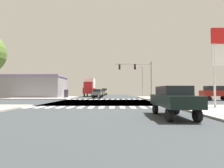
# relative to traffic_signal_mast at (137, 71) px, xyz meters

# --- Properties ---
(ground) EXTENTS (90.00, 90.00, 0.05)m
(ground) POSITION_rel_traffic_signal_mast_xyz_m (-5.76, -6.93, -5.11)
(ground) COLOR #2F3437
(sidewalk_corner_ne) EXTENTS (12.00, 12.00, 0.14)m
(sidewalk_corner_ne) POSITION_rel_traffic_signal_mast_xyz_m (7.24, 5.07, -5.01)
(sidewalk_corner_ne) COLOR gray
(sidewalk_corner_ne) RESTS_ON ground
(sidewalk_corner_nw) EXTENTS (12.00, 12.00, 0.14)m
(sidewalk_corner_nw) POSITION_rel_traffic_signal_mast_xyz_m (-18.76, 5.07, -5.01)
(sidewalk_corner_nw) COLOR gray
(sidewalk_corner_nw) RESTS_ON ground
(crosswalk_near) EXTENTS (13.50, 2.00, 0.01)m
(crosswalk_near) POSITION_rel_traffic_signal_mast_xyz_m (-6.01, -14.23, -5.08)
(crosswalk_near) COLOR silver
(crosswalk_near) RESTS_ON ground
(crosswalk_far) EXTENTS (13.50, 2.00, 0.01)m
(crosswalk_far) POSITION_rel_traffic_signal_mast_xyz_m (-6.01, 0.37, -5.08)
(crosswalk_far) COLOR silver
(crosswalk_far) RESTS_ON ground
(traffic_signal_mast) EXTENTS (6.67, 0.55, 6.88)m
(traffic_signal_mast) POSITION_rel_traffic_signal_mast_xyz_m (0.00, 0.00, 0.00)
(traffic_signal_mast) COLOR gray
(traffic_signal_mast) RESTS_ON ground
(gas_station_sign) EXTENTS (1.60, 0.20, 7.19)m
(gas_station_sign) POSITION_rel_traffic_signal_mast_xyz_m (5.16, -15.60, -0.16)
(gas_station_sign) COLOR silver
(gas_station_sign) RESTS_ON ground
(street_lamp) EXTENTS (1.78, 0.32, 7.19)m
(street_lamp) POSITION_rel_traffic_signal_mast_xyz_m (2.18, 8.97, -0.72)
(street_lamp) COLOR gray
(street_lamp) RESTS_ON ground
(bank_building) EXTENTS (16.11, 7.34, 4.99)m
(bank_building) POSITION_rel_traffic_signal_mast_xyz_m (-23.06, 7.59, -2.58)
(bank_building) COLOR gray
(bank_building) RESTS_ON ground
(sedan_nearside_1) EXTENTS (1.80, 4.30, 1.88)m
(sedan_nearside_1) POSITION_rel_traffic_signal_mast_xyz_m (-7.76, 22.93, -3.97)
(sedan_nearside_1) COLOR black
(sedan_nearside_1) RESTS_ON ground
(sedan_farside_2) EXTENTS (1.80, 4.30, 1.88)m
(sedan_farside_2) POSITION_rel_traffic_signal_mast_xyz_m (-7.76, 10.41, -3.97)
(sedan_farside_2) COLOR black
(sedan_farside_2) RESTS_ON ground
(pickup_crossing_1) EXTENTS (2.00, 5.10, 2.35)m
(pickup_crossing_1) POSITION_rel_traffic_signal_mast_xyz_m (-7.76, 32.77, -3.79)
(pickup_crossing_1) COLOR black
(pickup_crossing_1) RESTS_ON ground
(sedan_queued_3) EXTENTS (1.80, 4.30, 1.88)m
(sedan_queued_3) POSITION_rel_traffic_signal_mast_xyz_m (-0.76, -20.23, -3.97)
(sedan_queued_3) COLOR black
(sedan_queued_3) RESTS_ON ground
(sedan_leading_4) EXTENTS (1.80, 4.30, 1.88)m
(sedan_leading_4) POSITION_rel_traffic_signal_mast_xyz_m (-7.76, 4.36, -3.97)
(sedan_leading_4) COLOR black
(sedan_leading_4) RESTS_ON ground
(box_truck_trailing_1) EXTENTS (2.40, 7.20, 4.85)m
(box_truck_trailing_1) POSITION_rel_traffic_signal_mast_xyz_m (-10.76, 14.33, -2.52)
(box_truck_trailing_1) COLOR black
(box_truck_trailing_1) RESTS_ON ground
(suv_middle_1) EXTENTS (4.60, 1.96, 2.34)m
(suv_middle_1) POSITION_rel_traffic_signal_mast_xyz_m (12.09, -3.43, -3.69)
(suv_middle_1) COLOR black
(suv_middle_1) RESTS_ON ground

